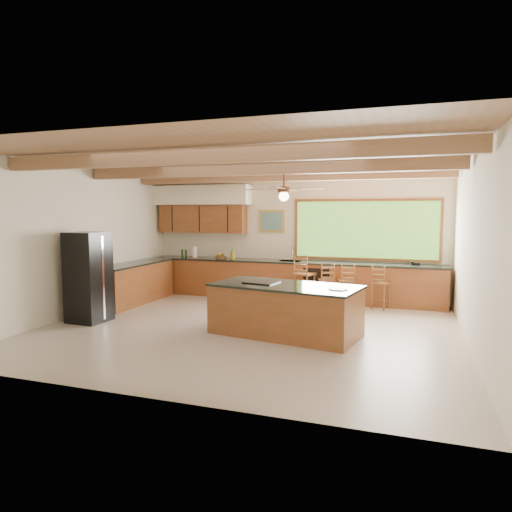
% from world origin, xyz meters
% --- Properties ---
extents(ground, '(7.20, 7.20, 0.00)m').
position_xyz_m(ground, '(0.00, 0.00, 0.00)').
color(ground, '#BBA99B').
rests_on(ground, ground).
extents(room_shell, '(7.27, 6.54, 3.02)m').
position_xyz_m(room_shell, '(-0.17, 0.65, 2.21)').
color(room_shell, beige).
rests_on(room_shell, ground).
extents(counter_run, '(7.12, 3.10, 1.22)m').
position_xyz_m(counter_run, '(-0.82, 2.52, 0.46)').
color(counter_run, brown).
rests_on(counter_run, ground).
extents(island, '(2.63, 1.57, 0.88)m').
position_xyz_m(island, '(0.72, -0.18, 0.43)').
color(island, brown).
rests_on(island, ground).
extents(refrigerator, '(0.69, 0.68, 1.70)m').
position_xyz_m(refrigerator, '(-3.05, -0.47, 0.85)').
color(refrigerator, black).
rests_on(refrigerator, ground).
extents(bar_stool_a, '(0.45, 0.45, 0.97)m').
position_xyz_m(bar_stool_a, '(1.38, 2.40, 0.57)').
color(bar_stool_a, brown).
rests_on(bar_stool_a, ground).
extents(bar_stool_b, '(0.52, 0.52, 1.15)m').
position_xyz_m(bar_stool_b, '(0.46, 2.39, 0.68)').
color(bar_stool_b, brown).
rests_on(bar_stool_b, ground).
extents(bar_stool_c, '(0.44, 0.44, 0.95)m').
position_xyz_m(bar_stool_c, '(0.96, 2.40, 0.56)').
color(bar_stool_c, brown).
rests_on(bar_stool_c, ground).
extents(bar_stool_d, '(0.44, 0.44, 0.95)m').
position_xyz_m(bar_stool_d, '(2.13, 2.40, 0.56)').
color(bar_stool_d, brown).
rests_on(bar_stool_d, ground).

